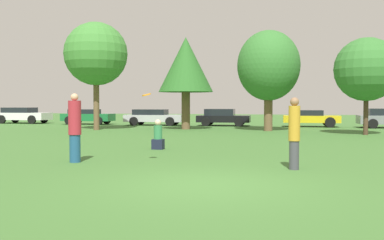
% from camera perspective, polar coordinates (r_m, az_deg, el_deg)
% --- Properties ---
extents(ground_plane, '(120.00, 120.00, 0.00)m').
position_cam_1_polar(ground_plane, '(8.84, 1.85, -8.45)').
color(ground_plane, '#3D6B2D').
extents(person_thrower, '(0.35, 0.35, 1.91)m').
position_cam_1_polar(person_thrower, '(12.49, -15.09, -0.96)').
color(person_thrower, navy).
rests_on(person_thrower, ground).
extents(person_catcher, '(0.28, 0.28, 1.78)m').
position_cam_1_polar(person_catcher, '(11.03, 13.24, -1.59)').
color(person_catcher, '#3F3F47').
rests_on(person_catcher, ground).
extents(frisbee, '(0.25, 0.25, 0.11)m').
position_cam_1_polar(frisbee, '(11.78, -5.98, 3.31)').
color(frisbee, orange).
extents(bystander_sitting, '(0.40, 0.33, 1.07)m').
position_cam_1_polar(bystander_sitting, '(15.62, -4.47, -2.19)').
color(bystander_sitting, '#191E33').
rests_on(bystander_sitting, ground).
extents(tree_0, '(3.93, 3.93, 6.70)m').
position_cam_1_polar(tree_0, '(28.00, -12.46, 8.41)').
color(tree_0, brown).
rests_on(tree_0, ground).
extents(tree_1, '(3.50, 3.50, 5.89)m').
position_cam_1_polar(tree_1, '(28.02, -0.82, 7.17)').
color(tree_1, brown).
rests_on(tree_1, ground).
extents(tree_2, '(3.74, 3.74, 6.03)m').
position_cam_1_polar(tree_2, '(26.68, 9.99, 6.97)').
color(tree_2, brown).
rests_on(tree_2, ground).
extents(tree_3, '(3.32, 3.32, 5.09)m').
position_cam_1_polar(tree_3, '(24.64, 21.87, 6.15)').
color(tree_3, '#473323').
rests_on(tree_3, ground).
extents(parked_car_white, '(4.48, 2.23, 1.33)m').
position_cam_1_polar(parked_car_white, '(39.24, -21.32, 0.63)').
color(parked_car_white, silver).
rests_on(parked_car_white, ground).
extents(parked_car_green, '(4.08, 1.97, 1.20)m').
position_cam_1_polar(parked_car_green, '(35.77, -13.55, 0.49)').
color(parked_car_green, '#196633').
rests_on(parked_car_green, ground).
extents(parked_car_silver, '(4.56, 2.04, 1.21)m').
position_cam_1_polar(parked_car_silver, '(33.26, -5.04, 0.42)').
color(parked_car_silver, '#B2B2B7').
rests_on(parked_car_silver, ground).
extents(parked_car_black, '(3.96, 2.21, 1.26)m').
position_cam_1_polar(parked_car_black, '(32.43, 4.02, 0.40)').
color(parked_car_black, black).
rests_on(parked_car_black, ground).
extents(parked_car_yellow, '(3.95, 2.02, 1.19)m').
position_cam_1_polar(parked_car_yellow, '(32.03, 15.19, 0.30)').
color(parked_car_yellow, gold).
rests_on(parked_car_yellow, ground).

